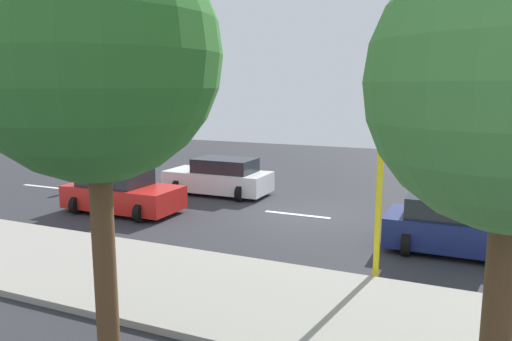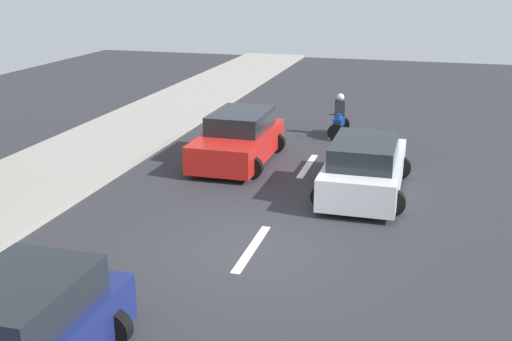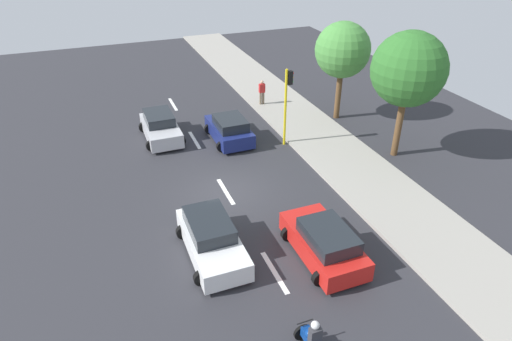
{
  "view_description": "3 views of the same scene",
  "coord_description": "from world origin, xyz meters",
  "px_view_note": "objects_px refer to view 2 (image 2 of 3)",
  "views": [
    {
      "loc": [
        15.78,
        5.42,
        4.41
      ],
      "look_at": [
        0.84,
        -1.21,
        1.62
      ],
      "focal_mm": 34.34,
      "sensor_mm": 36.0,
      "label": 1
    },
    {
      "loc": [
        -3.34,
        11.46,
        5.61
      ],
      "look_at": [
        0.61,
        -2.48,
        0.91
      ],
      "focal_mm": 43.38,
      "sensor_mm": 36.0,
      "label": 2
    },
    {
      "loc": [
        -5.24,
        -17.49,
        11.93
      ],
      "look_at": [
        1.33,
        -0.66,
        1.27
      ],
      "focal_mm": 31.31,
      "sensor_mm": 36.0,
      "label": 3
    }
  ],
  "objects_px": {
    "car_white": "(365,168)",
    "motorcycle": "(339,119)",
    "car_dark_blue": "(14,340)",
    "car_red": "(238,139)"
  },
  "relations": [
    {
      "from": "car_white",
      "to": "motorcycle",
      "type": "height_order",
      "value": "motorcycle"
    },
    {
      "from": "car_dark_blue",
      "to": "motorcycle",
      "type": "distance_m",
      "value": 15.12
    },
    {
      "from": "car_white",
      "to": "car_red",
      "type": "relative_size",
      "value": 1.05
    },
    {
      "from": "motorcycle",
      "to": "car_white",
      "type": "bearing_deg",
      "value": 104.88
    },
    {
      "from": "car_white",
      "to": "car_red",
      "type": "distance_m",
      "value": 4.41
    },
    {
      "from": "car_dark_blue",
      "to": "motorcycle",
      "type": "xyz_separation_m",
      "value": [
        -2.32,
        -14.94,
        -0.07
      ]
    },
    {
      "from": "car_dark_blue",
      "to": "motorcycle",
      "type": "relative_size",
      "value": 2.49
    },
    {
      "from": "car_white",
      "to": "car_red",
      "type": "height_order",
      "value": "same"
    },
    {
      "from": "car_red",
      "to": "motorcycle",
      "type": "relative_size",
      "value": 2.71
    },
    {
      "from": "car_dark_blue",
      "to": "car_red",
      "type": "relative_size",
      "value": 0.92
    }
  ]
}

